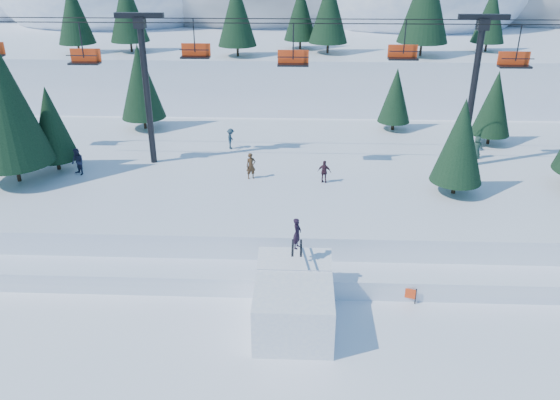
{
  "coord_description": "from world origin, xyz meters",
  "views": [
    {
      "loc": [
        1.6,
        -18.51,
        16.58
      ],
      "look_at": [
        0.6,
        6.0,
        5.2
      ],
      "focal_mm": 35.0,
      "sensor_mm": 36.0,
      "label": 1
    }
  ],
  "objects_px": {
    "jump_kicker": "(294,303)",
    "banner_far": "(416,277)",
    "banner_near": "(388,289)",
    "chairlift": "(290,68)"
  },
  "relations": [
    {
      "from": "jump_kicker",
      "to": "banner_far",
      "type": "xyz_separation_m",
      "value": [
        6.48,
        3.76,
        -0.79
      ]
    },
    {
      "from": "chairlift",
      "to": "banner_near",
      "type": "height_order",
      "value": "chairlift"
    },
    {
      "from": "chairlift",
      "to": "banner_far",
      "type": "distance_m",
      "value": 16.11
    },
    {
      "from": "banner_near",
      "to": "banner_far",
      "type": "bearing_deg",
      "value": 37.76
    },
    {
      "from": "jump_kicker",
      "to": "banner_far",
      "type": "bearing_deg",
      "value": 30.1
    },
    {
      "from": "jump_kicker",
      "to": "banner_near",
      "type": "distance_m",
      "value": 5.52
    },
    {
      "from": "chairlift",
      "to": "jump_kicker",
      "type": "bearing_deg",
      "value": -87.7
    },
    {
      "from": "jump_kicker",
      "to": "banner_far",
      "type": "relative_size",
      "value": 1.79
    },
    {
      "from": "jump_kicker",
      "to": "chairlift",
      "type": "xyz_separation_m",
      "value": [
        -0.61,
        15.25,
        7.99
      ]
    },
    {
      "from": "jump_kicker",
      "to": "chairlift",
      "type": "height_order",
      "value": "chairlift"
    }
  ]
}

